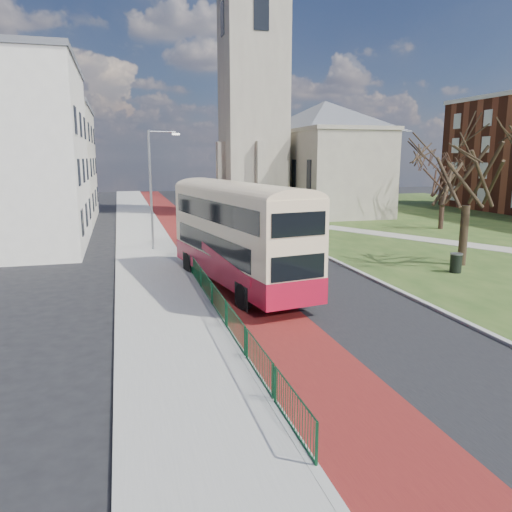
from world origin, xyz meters
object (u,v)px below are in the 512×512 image
object	(u,v)px
bus	(237,231)
winter_tree_near	(470,157)
streetlamp	(153,184)
winter_tree_far	(445,170)
litter_bin	(456,263)

from	to	relation	value
bus	winter_tree_near	xyz separation A→B (m)	(14.02, 1.34, 3.52)
streetlamp	bus	size ratio (longest dim) A/B	0.66
winter_tree_near	winter_tree_far	world-z (taller)	winter_tree_near
streetlamp	litter_bin	distance (m)	19.75
winter_tree_far	bus	bearing A→B (deg)	-146.04
bus	winter_tree_far	xyz separation A→B (m)	(22.20, 14.95, 2.38)
litter_bin	bus	bearing A→B (deg)	178.72
streetlamp	winter_tree_far	world-z (taller)	streetlamp
streetlamp	winter_tree_near	size ratio (longest dim) A/B	0.88
streetlamp	litter_bin	bearing A→B (deg)	-36.00
bus	winter_tree_far	bearing A→B (deg)	24.11
streetlamp	litter_bin	xyz separation A→B (m)	(15.64, -11.37, -4.01)
winter_tree_far	litter_bin	size ratio (longest dim) A/B	6.88
winter_tree_near	winter_tree_far	distance (m)	15.92
winter_tree_far	streetlamp	bearing A→B (deg)	-171.37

